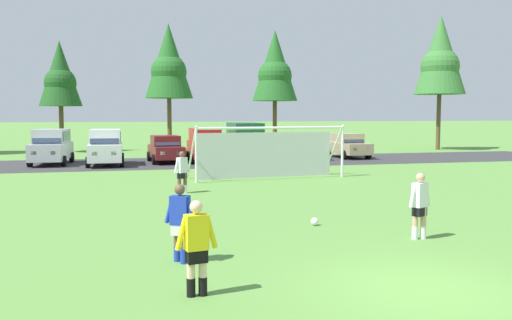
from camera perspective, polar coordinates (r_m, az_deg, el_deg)
ground_plane at (r=23.96m, az=-1.58°, el=-2.49°), size 400.00×400.00×0.00m
parking_lot_strip at (r=34.75m, az=-5.47°, el=-0.21°), size 52.00×8.40×0.01m
soccer_ball at (r=15.04m, az=6.25°, el=-6.51°), size 0.22×0.22×0.22m
soccer_goal at (r=25.89m, az=1.17°, el=0.93°), size 7.56×2.62×2.57m
referee at (r=9.20m, az=-6.33°, el=-9.30°), size 0.75×0.31×1.64m
player_striker_near at (r=13.83m, az=16.98°, el=-4.69°), size 0.73×0.38×1.64m
player_midfield_center at (r=21.10m, az=-7.86°, el=-1.29°), size 0.69×0.44×1.64m
player_defender_far at (r=11.27m, az=-8.06°, el=-6.68°), size 0.64×0.50×1.64m
parked_car_slot_far_left at (r=35.17m, az=-20.89°, el=1.36°), size 2.38×4.72×2.16m
parked_car_slot_left at (r=33.64m, az=-15.68°, el=1.36°), size 2.15×4.60×2.16m
parked_car_slot_center_left at (r=34.67m, az=-9.57°, el=1.18°), size 2.26×4.32×1.72m
parked_car_slot_center at (r=34.87m, az=-5.43°, el=1.64°), size 2.18×4.62×2.16m
parked_car_slot_center_right at (r=34.77m, az=-1.17°, el=2.02°), size 2.36×4.88×2.52m
parked_car_slot_right at (r=37.28m, az=5.04°, el=1.48°), size 2.06×4.21×1.72m
parked_car_slot_far_right at (r=38.48m, az=9.72°, el=1.54°), size 2.18×4.28×1.72m
tree_mid_left at (r=46.34m, az=-20.09°, el=8.40°), size 3.36×3.36×8.96m
tree_center_back at (r=46.01m, az=-9.25°, el=10.09°), size 3.98×3.98×10.62m
tree_mid_right at (r=45.61m, az=2.02°, el=9.73°), size 3.78×3.78×10.09m
tree_right_edge at (r=49.51m, az=18.98°, el=10.25°), size 4.32×4.32×11.53m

